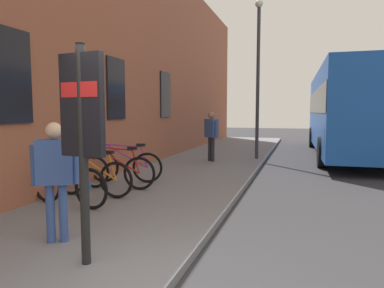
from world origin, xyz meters
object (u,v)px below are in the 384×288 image
object	(u,v)px
bicycle_beside_lamp	(117,171)
bicycle_leaning_wall	(126,166)
bicycle_under_window	(93,177)
street_lamp	(258,66)
pedestrian_crossing_street	(211,131)
bicycle_end_of_row	(68,184)
transit_info_sign	(82,119)
pedestrian_near_bus	(55,170)
city_bus	(349,109)

from	to	relation	value
bicycle_beside_lamp	bicycle_leaning_wall	size ratio (longest dim) A/B	1.02
bicycle_under_window	street_lamp	bearing A→B (deg)	-20.01
pedestrian_crossing_street	bicycle_leaning_wall	bearing A→B (deg)	165.54
bicycle_end_of_row	transit_info_sign	xyz separation A→B (m)	(-1.96, -1.69, 1.21)
pedestrian_crossing_street	street_lamp	distance (m)	2.87
bicycle_under_window	transit_info_sign	xyz separation A→B (m)	(-2.70, -1.68, 1.21)
transit_info_sign	street_lamp	size ratio (longest dim) A/B	0.43
pedestrian_near_bus	bicycle_under_window	bearing A→B (deg)	22.70
transit_info_sign	pedestrian_crossing_street	distance (m)	8.27
bicycle_end_of_row	transit_info_sign	world-z (taller)	transit_info_sign
bicycle_end_of_row	bicycle_leaning_wall	size ratio (longest dim) A/B	1.01
pedestrian_crossing_street	bicycle_under_window	bearing A→B (deg)	169.52
street_lamp	bicycle_leaning_wall	bearing A→B (deg)	154.78
bicycle_beside_lamp	pedestrian_crossing_street	xyz separation A→B (m)	(4.77, -0.91, 0.62)
pedestrian_near_bus	street_lamp	world-z (taller)	street_lamp
bicycle_beside_lamp	bicycle_end_of_row	bearing A→B (deg)	175.18
bicycle_leaning_wall	city_bus	distance (m)	9.87
pedestrian_crossing_street	pedestrian_near_bus	xyz separation A→B (m)	(-7.77, 0.08, -0.07)
transit_info_sign	city_bus	xyz separation A→B (m)	(12.03, -4.04, 0.20)
bicycle_under_window	bicycle_beside_lamp	bearing A→B (deg)	-8.51
bicycle_under_window	street_lamp	xyz separation A→B (m)	(6.64, -2.42, 2.87)
bicycle_leaning_wall	transit_info_sign	bearing A→B (deg)	-157.57
bicycle_end_of_row	transit_info_sign	bearing A→B (deg)	-139.20
city_bus	pedestrian_crossing_street	world-z (taller)	city_bus
transit_info_sign	street_lamp	world-z (taller)	street_lamp
bicycle_beside_lamp	city_bus	xyz separation A→B (m)	(8.58, -5.61, 1.41)
street_lamp	transit_info_sign	bearing A→B (deg)	175.45
bicycle_under_window	street_lamp	size ratio (longest dim) A/B	0.32
bicycle_beside_lamp	pedestrian_crossing_street	distance (m)	4.90
bicycle_beside_lamp	street_lamp	distance (m)	6.95
bicycle_end_of_row	bicycle_beside_lamp	xyz separation A→B (m)	(1.49, -0.13, 0.00)
pedestrian_crossing_street	street_lamp	world-z (taller)	street_lamp
bicycle_leaning_wall	pedestrian_near_bus	xyz separation A→B (m)	(-3.69, -0.97, 0.56)
pedestrian_crossing_street	bicycle_end_of_row	bearing A→B (deg)	170.61
bicycle_end_of_row	pedestrian_crossing_street	xyz separation A→B (m)	(6.26, -1.04, 0.62)
bicycle_under_window	bicycle_leaning_wall	distance (m)	1.44
bicycle_beside_lamp	bicycle_leaning_wall	bearing A→B (deg)	11.78
bicycle_end_of_row	city_bus	size ratio (longest dim) A/B	0.17
city_bus	bicycle_under_window	bearing A→B (deg)	148.49
bicycle_under_window	pedestrian_near_bus	size ratio (longest dim) A/B	1.14
transit_info_sign	pedestrian_near_bus	world-z (taller)	transit_info_sign
bicycle_leaning_wall	bicycle_end_of_row	bearing A→B (deg)	-179.52
transit_info_sign	street_lamp	bearing A→B (deg)	-4.55
bicycle_under_window	pedestrian_near_bus	distance (m)	2.50
bicycle_leaning_wall	pedestrian_crossing_street	bearing A→B (deg)	-14.46
pedestrian_crossing_street	city_bus	bearing A→B (deg)	-50.96
bicycle_leaning_wall	transit_info_sign	world-z (taller)	transit_info_sign
bicycle_end_of_row	pedestrian_crossing_street	world-z (taller)	pedestrian_crossing_street
bicycle_beside_lamp	city_bus	world-z (taller)	city_bus
bicycle_end_of_row	bicycle_leaning_wall	xyz separation A→B (m)	(2.18, 0.02, 0.00)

